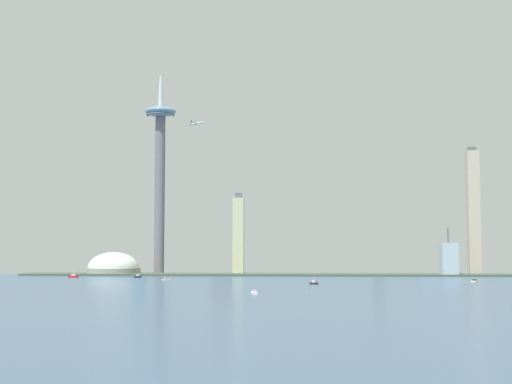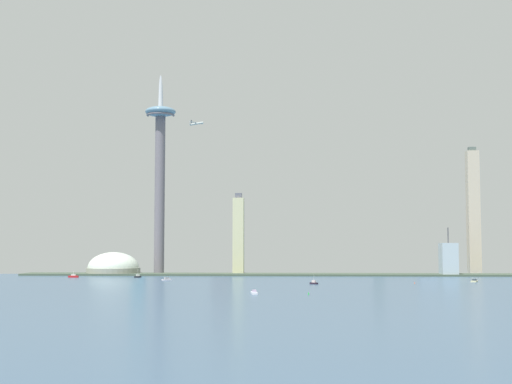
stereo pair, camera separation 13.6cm
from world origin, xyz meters
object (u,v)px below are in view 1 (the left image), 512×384
at_px(skyscraper_5, 473,212).
at_px(boat_1, 314,283).
at_px(skyscraper_6, 459,258).
at_px(boat_0, 73,276).
at_px(channel_buoy_0, 415,283).
at_px(boat_3, 254,292).
at_px(observation_tower, 160,152).
at_px(skyscraper_4, 449,259).
at_px(boat_2, 138,276).
at_px(boat_5, 167,279).
at_px(channel_buoy_1, 309,293).
at_px(airplane, 197,123).
at_px(skyscraper_0, 428,254).
at_px(skyscraper_1, 238,235).
at_px(boat_4, 474,281).
at_px(skyscraper_7, 139,240).
at_px(skyscraper_3, 222,237).
at_px(stadium_dome, 113,268).
at_px(skyscraper_2, 379,248).

distance_m(skyscraper_5, boat_1, 353.35).
height_order(skyscraper_6, boat_0, skyscraper_6).
xyz_separation_m(boat_1, channel_buoy_0, (111.92, 17.09, -0.72)).
bearing_deg(boat_3, observation_tower, -166.92).
height_order(skyscraper_4, boat_2, skyscraper_4).
bearing_deg(boat_5, channel_buoy_1, 82.70).
distance_m(boat_0, airplane, 273.76).
bearing_deg(boat_2, boat_0, 143.73).
bearing_deg(boat_0, observation_tower, -136.87).
bearing_deg(channel_buoy_1, skyscraper_4, 59.78).
relative_size(skyscraper_0, skyscraper_1, 0.49).
relative_size(skyscraper_4, boat_2, 6.14).
bearing_deg(boat_4, boat_0, 103.97).
height_order(skyscraper_7, boat_4, skyscraper_7).
relative_size(skyscraper_3, boat_1, 10.83).
bearing_deg(skyscraper_7, skyscraper_6, -0.00).
bearing_deg(skyscraper_1, boat_2, -143.85).
height_order(skyscraper_4, boat_4, skyscraper_4).
relative_size(skyscraper_1, skyscraper_3, 1.03).
relative_size(observation_tower, airplane, 16.05).
bearing_deg(stadium_dome, skyscraper_1, 2.52).
height_order(observation_tower, boat_3, observation_tower).
relative_size(observation_tower, skyscraper_7, 3.63).
relative_size(observation_tower, skyscraper_4, 5.63).
relative_size(boat_1, boat_4, 0.63).
distance_m(skyscraper_4, airplane, 399.53).
relative_size(skyscraper_7, boat_0, 7.91).
distance_m(skyscraper_3, skyscraper_6, 353.85).
relative_size(boat_1, channel_buoy_1, 4.17).
xyz_separation_m(boat_1, boat_2, (-223.25, 134.93, 0.04)).
bearing_deg(skyscraper_0, observation_tower, -171.93).
height_order(skyscraper_3, channel_buoy_1, skyscraper_3).
height_order(boat_3, airplane, airplane).
bearing_deg(boat_2, boat_1, -68.16).
distance_m(skyscraper_0, boat_5, 413.57).
distance_m(skyscraper_3, boat_5, 207.72).
distance_m(boat_0, boat_2, 84.49).
xyz_separation_m(skyscraper_2, boat_4, (74.59, -260.63, -35.95)).
bearing_deg(boat_2, channel_buoy_0, -56.38).
bearing_deg(boat_5, boat_2, -95.87).
xyz_separation_m(skyscraper_6, boat_1, (-226.04, -277.44, -21.45)).
bearing_deg(boat_4, observation_tower, 89.84).
xyz_separation_m(skyscraper_4, boat_1, (-191.12, -194.96, -21.00)).
xyz_separation_m(skyscraper_3, skyscraper_4, (317.46, -71.84, -30.84)).
distance_m(skyscraper_4, boat_3, 423.49).
distance_m(skyscraper_6, boat_2, 471.84).
xyz_separation_m(skyscraper_0, skyscraper_1, (-279.24, -55.66, 27.36)).
height_order(skyscraper_1, channel_buoy_1, skyscraper_1).
distance_m(observation_tower, boat_1, 356.24).
xyz_separation_m(skyscraper_4, boat_4, (-4.09, -142.37, -21.35)).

